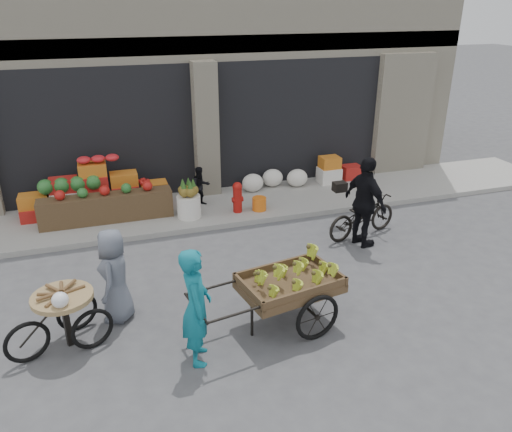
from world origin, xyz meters
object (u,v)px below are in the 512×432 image
object	(u,v)px
fire_hydrant	(237,196)
vendor_grey	(115,275)
cyclist	(365,203)
orange_bucket	(259,204)
banana_cart	(287,282)
seated_person	(201,186)
tricycle_cart	(64,312)
bicycle	(362,216)
pineapple_bin	(189,206)
vendor_woman	(196,307)

from	to	relation	value
fire_hydrant	vendor_grey	size ratio (longest dim) A/B	0.47
cyclist	vendor_grey	bearing A→B (deg)	88.68
orange_bucket	banana_cart	size ratio (longest dim) A/B	0.12
seated_person	vendor_grey	size ratio (longest dim) A/B	0.62
banana_cart	tricycle_cart	size ratio (longest dim) A/B	1.79
bicycle	cyclist	world-z (taller)	cyclist
banana_cart	cyclist	xyz separation A→B (m)	(2.42, 2.03, 0.17)
fire_hydrant	banana_cart	distance (m)	4.20
fire_hydrant	banana_cart	world-z (taller)	banana_cart
banana_cart	bicycle	size ratio (longest dim) A/B	1.51
banana_cart	tricycle_cart	bearing A→B (deg)	160.78
fire_hydrant	orange_bucket	xyz separation A→B (m)	(0.50, -0.05, -0.23)
tricycle_cart	vendor_grey	xyz separation A→B (m)	(0.74, 0.48, 0.18)
bicycle	orange_bucket	bearing A→B (deg)	31.27
pineapple_bin	vendor_grey	size ratio (longest dim) A/B	0.35
bicycle	cyclist	bearing A→B (deg)	139.83
orange_bucket	fire_hydrant	bearing A→B (deg)	174.29
pineapple_bin	banana_cart	xyz separation A→B (m)	(0.66, -4.22, 0.38)
fire_hydrant	cyclist	xyz separation A→B (m)	(1.98, -2.14, 0.42)
vendor_grey	bicycle	xyz separation A→B (m)	(5.02, 1.45, -0.30)
tricycle_cart	orange_bucket	bearing A→B (deg)	19.88
tricycle_cart	vendor_woman	bearing A→B (deg)	-48.56
orange_bucket	bicycle	size ratio (longest dim) A/B	0.19
seated_person	tricycle_cart	xyz separation A→B (m)	(-2.87, -4.32, -0.02)
fire_hydrant	bicycle	distance (m)	2.79
seated_person	bicycle	bearing A→B (deg)	-49.67
vendor_grey	cyclist	world-z (taller)	cyclist
orange_bucket	vendor_grey	distance (m)	4.61
tricycle_cart	vendor_grey	bearing A→B (deg)	11.25
pineapple_bin	fire_hydrant	xyz separation A→B (m)	(1.10, -0.05, 0.13)
vendor_woman	vendor_grey	world-z (taller)	vendor_woman
tricycle_cart	cyclist	xyz separation A→B (m)	(5.56, 1.53, 0.35)
pineapple_bin	cyclist	world-z (taller)	cyclist
fire_hydrant	seated_person	world-z (taller)	seated_person
pineapple_bin	orange_bucket	world-z (taller)	pineapple_bin
tricycle_cart	vendor_grey	size ratio (longest dim) A/B	0.97
bicycle	pineapple_bin	bearing A→B (deg)	47.78
seated_person	bicycle	xyz separation A→B (m)	(2.88, -2.39, -0.13)
vendor_grey	pineapple_bin	bearing A→B (deg)	170.82
cyclist	seated_person	bearing A→B (deg)	30.27
seated_person	vendor_grey	xyz separation A→B (m)	(-2.14, -3.84, 0.16)
vendor_grey	bicycle	size ratio (longest dim) A/B	0.87
vendor_woman	bicycle	distance (m)	4.93
banana_cart	vendor_woman	size ratio (longest dim) A/B	1.53
vendor_woman	bicycle	xyz separation A→B (m)	(4.05, 2.79, -0.40)
vendor_woman	seated_person	bearing A→B (deg)	-3.53
seated_person	vendor_woman	bearing A→B (deg)	-112.68
orange_bucket	vendor_woman	world-z (taller)	vendor_woman
vendor_grey	banana_cart	bearing A→B (deg)	86.83
pineapple_bin	vendor_woman	bearing A→B (deg)	-99.49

